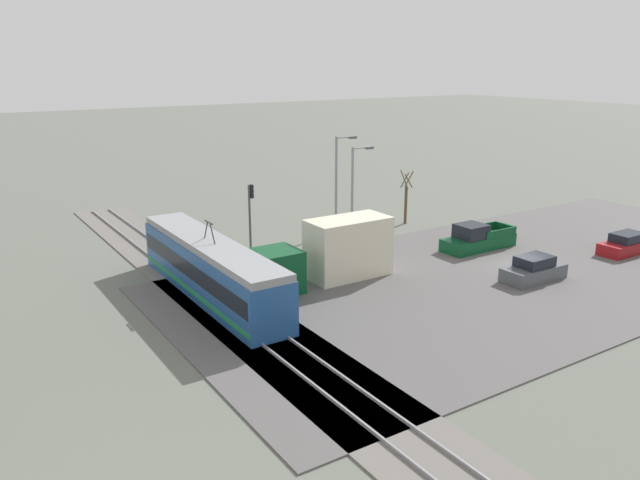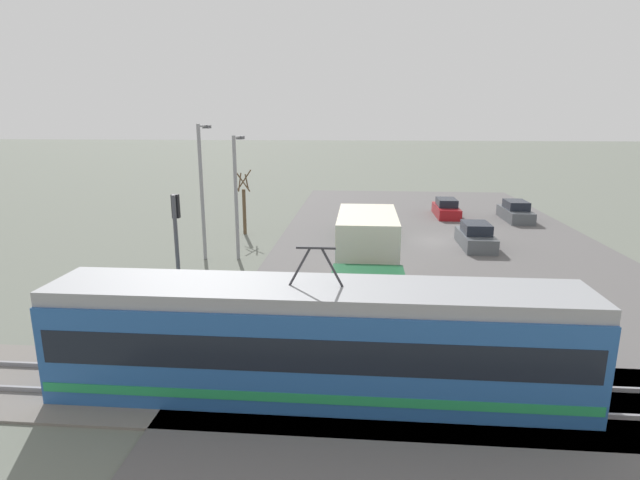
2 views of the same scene
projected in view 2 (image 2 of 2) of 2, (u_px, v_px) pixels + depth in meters
The scene contains 13 objects.
ground_plane at pixel (438, 243), 32.83m from camera, with size 320.00×320.00×0.00m, color #60665B.
road_surface at pixel (438, 242), 32.82m from camera, with size 21.04×46.80×0.08m.
rail_bed at pixel (535, 402), 14.26m from camera, with size 64.49×4.40×0.22m.
light_rail_tram at pixel (316, 341), 14.39m from camera, with size 15.27×2.69×4.42m.
box_truck at pixel (367, 265), 21.40m from camera, with size 2.61×8.96×3.75m.
pickup_truck at pixel (369, 227), 33.77m from camera, with size 2.05×5.85×1.92m.
sedan_car_0 at pixel (446, 209), 41.22m from camera, with size 1.76×4.58×1.46m.
sedan_car_1 at pixel (515, 212), 39.59m from camera, with size 1.80×4.59×1.56m.
sedan_car_2 at pixel (476, 237), 31.27m from camera, with size 1.84×4.29×1.54m.
traffic_light_pole at pixel (177, 238), 20.02m from camera, with size 0.28×0.47×5.02m.
street_tree at pixel (244, 205), 34.77m from camera, with size 1.08×0.89×4.53m.
street_lamp_near_crossing at pixel (202, 182), 28.15m from camera, with size 0.36×1.95×7.66m.
street_lamp_mid_block at pixel (237, 188), 28.27m from camera, with size 0.36×1.95×7.04m.
Camera 2 is at (5.07, 32.39, 7.92)m, focal length 28.00 mm.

